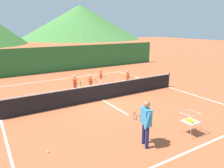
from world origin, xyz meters
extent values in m
plane|color=#B25633|center=(0.00, 0.00, 0.00)|extent=(120.00, 120.00, 0.00)
cube|color=white|center=(0.00, -6.28, 0.00)|extent=(10.69, 0.08, 0.01)
cube|color=white|center=(0.00, 6.30, 0.00)|extent=(10.69, 0.08, 0.01)
cube|color=white|center=(-5.35, 0.00, 0.00)|extent=(0.08, 12.57, 0.01)
cube|color=white|center=(5.35, 0.00, 0.00)|extent=(0.08, 12.57, 0.01)
cube|color=white|center=(0.00, 0.00, 0.00)|extent=(0.08, 5.28, 0.01)
cylinder|color=#333338|center=(5.40, 0.00, 0.53)|extent=(0.08, 0.08, 1.05)
cube|color=black|center=(0.00, 0.00, 0.46)|extent=(10.72, 0.02, 0.92)
cube|color=white|center=(0.00, 0.00, 0.95)|extent=(10.72, 0.03, 0.06)
cylinder|color=#191E4C|center=(-1.17, -5.36, 0.42)|extent=(0.13, 0.13, 0.85)
cylinder|color=#191E4C|center=(-1.07, -5.05, 0.42)|extent=(0.13, 0.13, 0.85)
cube|color=#338CBF|center=(-1.12, -5.20, 1.15)|extent=(0.38, 0.55, 0.60)
sphere|color=#996B4C|center=(-1.12, -5.20, 1.60)|extent=(0.23, 0.23, 0.23)
cylinder|color=#338CBF|center=(-1.28, -5.46, 1.11)|extent=(0.25, 0.16, 0.58)
cylinder|color=#338CBF|center=(-1.07, -4.91, 1.11)|extent=(0.19, 0.14, 0.59)
torus|color=#262628|center=(-1.32, -4.83, 1.05)|extent=(0.11, 0.28, 0.29)
cylinder|color=black|center=(-1.09, -4.91, 1.05)|extent=(0.22, 0.09, 0.03)
cylinder|color=navy|center=(-1.08, 1.54, 0.34)|extent=(0.10, 0.10, 0.67)
cylinder|color=navy|center=(-1.13, 1.28, 0.34)|extent=(0.10, 0.10, 0.67)
cube|color=#E55926|center=(-1.11, 1.41, 0.91)|extent=(0.26, 0.43, 0.47)
sphere|color=tan|center=(-1.11, 1.41, 1.26)|extent=(0.19, 0.19, 0.19)
cylinder|color=#E55926|center=(-1.00, 1.62, 0.88)|extent=(0.19, 0.11, 0.46)
cylinder|color=#E55926|center=(-1.12, 1.18, 0.87)|extent=(0.15, 0.10, 0.46)
torus|color=#262628|center=(-0.86, 1.12, 0.87)|extent=(0.08, 0.29, 0.29)
cylinder|color=black|center=(-1.10, 1.17, 0.87)|extent=(0.22, 0.07, 0.03)
cylinder|color=silver|center=(0.01, 1.69, 0.31)|extent=(0.09, 0.09, 0.62)
cylinder|color=silver|center=(-0.02, 1.45, 0.31)|extent=(0.09, 0.09, 0.62)
cube|color=#E55926|center=(-0.01, 1.57, 0.83)|extent=(0.21, 0.39, 0.43)
sphere|color=#DBAD84|center=(-0.01, 1.57, 1.16)|extent=(0.17, 0.17, 0.17)
cylinder|color=#E55926|center=(0.07, 1.78, 0.81)|extent=(0.17, 0.09, 0.42)
cylinder|color=#E55926|center=(0.00, 1.36, 0.80)|extent=(0.13, 0.08, 0.42)
torus|color=#262628|center=(0.27, 1.33, 0.81)|extent=(0.06, 0.29, 0.29)
cylinder|color=black|center=(0.02, 1.36, 0.81)|extent=(0.22, 0.05, 0.03)
cylinder|color=silver|center=(1.43, 2.76, 0.30)|extent=(0.09, 0.09, 0.60)
cylinder|color=silver|center=(1.32, 2.56, 0.30)|extent=(0.09, 0.09, 0.60)
cube|color=#E55926|center=(1.37, 2.66, 0.81)|extent=(0.32, 0.40, 0.42)
sphere|color=#996B4C|center=(1.37, 2.66, 1.13)|extent=(0.17, 0.17, 0.17)
cylinder|color=#E55926|center=(1.52, 2.82, 0.79)|extent=(0.17, 0.13, 0.41)
cylinder|color=#E55926|center=(1.31, 2.46, 0.78)|extent=(0.14, 0.12, 0.42)
torus|color=#262628|center=(1.54, 2.33, 0.80)|extent=(0.16, 0.27, 0.29)
cylinder|color=black|center=(1.33, 2.45, 0.80)|extent=(0.21, 0.13, 0.03)
cylinder|color=navy|center=(2.91, 1.58, 0.30)|extent=(0.09, 0.09, 0.60)
cylinder|color=navy|center=(2.83, 1.37, 0.30)|extent=(0.09, 0.09, 0.60)
cube|color=#E55926|center=(2.87, 1.47, 0.81)|extent=(0.27, 0.39, 0.42)
sphere|color=tan|center=(2.87, 1.47, 1.12)|extent=(0.17, 0.17, 0.17)
cylinder|color=#E55926|center=(2.99, 1.65, 0.78)|extent=(0.17, 0.11, 0.41)
cylinder|color=#E55926|center=(2.83, 1.27, 0.78)|extent=(0.14, 0.10, 0.41)
torus|color=#262628|center=(3.09, 1.18, 0.79)|extent=(0.12, 0.28, 0.29)
cylinder|color=black|center=(2.86, 1.26, 0.79)|extent=(0.22, 0.10, 0.03)
cylinder|color=#B7B7BC|center=(0.67, -5.17, 0.45)|extent=(0.02, 0.02, 0.89)
cylinder|color=#B7B7BC|center=(1.23, -5.17, 0.45)|extent=(0.02, 0.02, 0.89)
cylinder|color=#B7B7BC|center=(0.67, -5.73, 0.45)|extent=(0.02, 0.02, 0.89)
cylinder|color=#B7B7BC|center=(1.23, -5.73, 0.45)|extent=(0.02, 0.02, 0.89)
cube|color=#B7B7BC|center=(0.95, -5.45, 0.55)|extent=(0.56, 0.56, 0.01)
cube|color=#B7B7BC|center=(0.95, -5.17, 0.89)|extent=(0.56, 0.02, 0.02)
cube|color=#B7B7BC|center=(0.95, -5.73, 0.89)|extent=(0.56, 0.02, 0.02)
cube|color=#B7B7BC|center=(0.67, -5.45, 0.89)|extent=(0.02, 0.56, 0.02)
cube|color=#B7B7BC|center=(1.23, -5.45, 0.89)|extent=(0.02, 0.56, 0.02)
sphere|color=yellow|center=(0.82, -5.58, 0.58)|extent=(0.07, 0.07, 0.07)
sphere|color=yellow|center=(0.82, -5.51, 0.59)|extent=(0.07, 0.07, 0.07)
sphere|color=yellow|center=(0.82, -5.45, 0.58)|extent=(0.07, 0.07, 0.07)
sphere|color=yellow|center=(0.82, -5.39, 0.58)|extent=(0.07, 0.07, 0.07)
sphere|color=yellow|center=(0.82, -5.32, 0.59)|extent=(0.07, 0.07, 0.07)
sphere|color=yellow|center=(0.88, -5.58, 0.58)|extent=(0.07, 0.07, 0.07)
sphere|color=yellow|center=(0.89, -5.52, 0.58)|extent=(0.07, 0.07, 0.07)
sphere|color=yellow|center=(0.89, -5.46, 0.58)|extent=(0.07, 0.07, 0.07)
sphere|color=yellow|center=(0.89, -5.38, 0.58)|extent=(0.07, 0.07, 0.07)
sphere|color=yellow|center=(0.89, -5.32, 0.58)|extent=(0.07, 0.07, 0.07)
sphere|color=yellow|center=(0.95, -5.58, 0.58)|extent=(0.07, 0.07, 0.07)
sphere|color=yellow|center=(0.94, -5.51, 0.58)|extent=(0.07, 0.07, 0.07)
sphere|color=yellow|center=(0.95, -5.45, 0.59)|extent=(0.07, 0.07, 0.07)
sphere|color=yellow|center=(0.95, -5.39, 0.59)|extent=(0.07, 0.07, 0.07)
sphere|color=yellow|center=(0.95, -5.32, 0.58)|extent=(0.07, 0.07, 0.07)
sphere|color=yellow|center=(1.01, -5.58, 0.59)|extent=(0.07, 0.07, 0.07)
sphere|color=yellow|center=(1.02, -5.52, 0.58)|extent=(0.07, 0.07, 0.07)
sphere|color=yellow|center=(1.01, -5.45, 0.58)|extent=(0.07, 0.07, 0.07)
sphere|color=yellow|center=(1.01, -5.39, 0.59)|extent=(0.07, 0.07, 0.07)
sphere|color=yellow|center=(1.01, -5.32, 0.59)|extent=(0.07, 0.07, 0.07)
sphere|color=yellow|center=(1.07, -5.59, 0.58)|extent=(0.07, 0.07, 0.07)
sphere|color=yellow|center=(1.07, -5.51, 0.58)|extent=(0.07, 0.07, 0.07)
sphere|color=yellow|center=(1.08, -5.46, 0.58)|extent=(0.07, 0.07, 0.07)
sphere|color=yellow|center=(1.08, -5.39, 0.58)|extent=(0.07, 0.07, 0.07)
sphere|color=yellow|center=(1.08, -5.32, 0.58)|extent=(0.07, 0.07, 0.07)
sphere|color=yellow|center=(0.82, -5.58, 0.64)|extent=(0.07, 0.07, 0.07)
sphere|color=yellow|center=(0.82, -5.52, 0.64)|extent=(0.07, 0.07, 0.07)
sphere|color=yellow|center=(0.82, -5.45, 0.63)|extent=(0.07, 0.07, 0.07)
sphere|color=yellow|center=(0.82, -5.39, 0.64)|extent=(0.07, 0.07, 0.07)
sphere|color=yellow|center=(-4.22, -3.82, 0.03)|extent=(0.07, 0.07, 0.07)
sphere|color=yellow|center=(3.02, -5.06, 0.03)|extent=(0.07, 0.07, 0.07)
sphere|color=yellow|center=(2.53, -1.23, 0.03)|extent=(0.07, 0.07, 0.07)
sphere|color=yellow|center=(0.86, -3.63, 0.03)|extent=(0.07, 0.07, 0.07)
sphere|color=yellow|center=(2.19, -3.96, 0.03)|extent=(0.07, 0.07, 0.07)
sphere|color=yellow|center=(1.89, -4.68, 0.03)|extent=(0.07, 0.07, 0.07)
cube|color=#286B33|center=(0.00, 9.38, 1.19)|extent=(23.53, 0.08, 2.39)
cone|color=#427A38|center=(26.10, 62.83, 5.84)|extent=(42.09, 42.09, 11.67)
camera|label=1|loc=(-5.73, -10.43, 4.14)|focal=34.32mm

